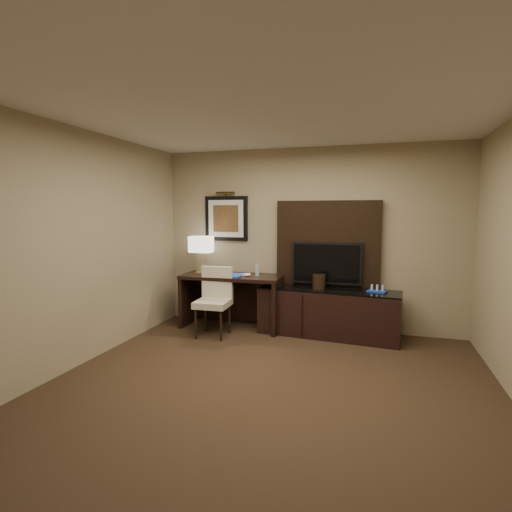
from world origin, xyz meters
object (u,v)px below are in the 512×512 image
at_px(credenza, 328,313).
at_px(minibar_tray, 377,289).
at_px(desk_phone, 220,271).
at_px(water_bottle, 257,270).
at_px(desk_chair, 213,303).
at_px(ice_bucket, 319,282).
at_px(desk, 232,301).
at_px(tv, 327,263).
at_px(table_lamp, 201,255).

bearing_deg(credenza, minibar_tray, 4.28).
relative_size(desk_phone, water_bottle, 1.14).
height_order(credenza, desk_phone, desk_phone).
bearing_deg(water_bottle, desk_phone, -172.79).
xyz_separation_m(desk_chair, minibar_tray, (2.21, 0.48, 0.24)).
bearing_deg(ice_bucket, credenza, 9.86).
distance_m(credenza, desk_chair, 1.64).
bearing_deg(desk, desk_chair, -104.28).
distance_m(tv, ice_bucket, 0.33).
relative_size(desk_chair, desk_phone, 4.77).
distance_m(desk, minibar_tray, 2.13).
bearing_deg(tv, desk_chair, -155.81).
height_order(table_lamp, ice_bucket, table_lamp).
xyz_separation_m(desk, water_bottle, (0.39, 0.04, 0.49)).
height_order(tv, minibar_tray, tv).
height_order(desk, desk_phone, desk_phone).
relative_size(credenza, ice_bucket, 9.50).
bearing_deg(table_lamp, minibar_tray, -1.92).
height_order(desk_chair, minibar_tray, desk_chair).
height_order(credenza, water_bottle, water_bottle).
bearing_deg(water_bottle, table_lamp, 177.70).
height_order(tv, water_bottle, tv).
distance_m(desk_chair, table_lamp, 0.93).
distance_m(tv, desk_chair, 1.73).
bearing_deg(desk, tv, 6.57).
height_order(tv, desk_phone, tv).
distance_m(credenza, desk_phone, 1.72).
bearing_deg(desk_phone, desk_chair, -76.80).
distance_m(credenza, water_bottle, 1.20).
bearing_deg(minibar_tray, water_bottle, 178.28).
height_order(water_bottle, minibar_tray, water_bottle).
bearing_deg(credenza, ice_bucket, -165.14).
xyz_separation_m(credenza, water_bottle, (-1.06, 0.04, 0.56)).
height_order(tv, ice_bucket, tv).
bearing_deg(tv, desk, -172.21).
height_order(desk_chair, ice_bucket, desk_chair).
xyz_separation_m(table_lamp, desk_phone, (0.35, -0.11, -0.23)).
bearing_deg(table_lamp, water_bottle, -2.30).
bearing_deg(credenza, desk_phone, -173.99).
relative_size(desk_chair, minibar_tray, 3.89).
height_order(desk_chair, water_bottle, water_bottle).
bearing_deg(water_bottle, minibar_tray, -1.72).
bearing_deg(tv, desk_phone, -172.09).
xyz_separation_m(credenza, table_lamp, (-1.99, 0.08, 0.75)).
xyz_separation_m(desk_chair, table_lamp, (-0.43, 0.57, 0.61)).
height_order(ice_bucket, minibar_tray, ice_bucket).
height_order(desk_chair, desk_phone, desk_chair).
bearing_deg(minibar_tray, ice_bucket, -178.89).
bearing_deg(minibar_tray, desk_phone, -179.47).
bearing_deg(desk_chair, minibar_tray, 9.53).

